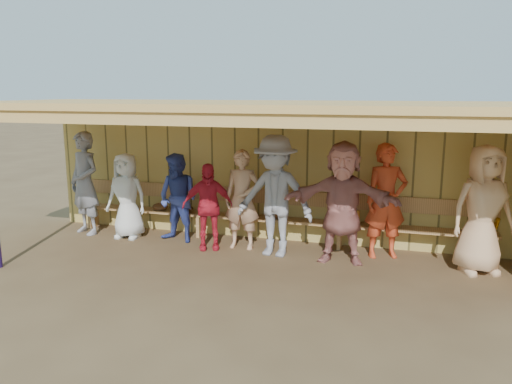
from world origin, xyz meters
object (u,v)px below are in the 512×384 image
at_px(player_h, 483,210).
at_px(player_extra, 242,200).
at_px(player_b, 127,196).
at_px(player_d, 208,207).
at_px(player_g, 386,201).
at_px(player_c, 178,198).
at_px(player_e, 275,196).
at_px(player_f, 342,202).
at_px(bench, 268,212).
at_px(player_a, 85,183).

xyz_separation_m(player_h, player_extra, (-3.74, 0.12, -0.11)).
relative_size(player_b, player_extra, 0.92).
xyz_separation_m(player_d, player_g, (2.91, 0.42, 0.19)).
bearing_deg(player_extra, player_g, 3.49).
bearing_deg(player_c, player_e, 4.55).
xyz_separation_m(player_e, player_h, (3.12, 0.08, -0.03)).
distance_m(player_e, player_extra, 0.67).
relative_size(player_d, player_extra, 0.87).
bearing_deg(player_g, player_b, 162.11).
bearing_deg(player_h, player_c, 156.51).
xyz_separation_m(player_e, player_g, (1.73, 0.41, -0.06)).
bearing_deg(player_h, player_f, 161.25).
bearing_deg(player_extra, player_d, -161.48).
xyz_separation_m(player_f, player_h, (2.03, 0.10, -0.00)).
distance_m(player_c, player_f, 2.94).
relative_size(player_b, player_c, 0.99).
relative_size(player_f, bench, 0.25).
bearing_deg(bench, player_h, -10.53).
height_order(player_b, player_extra, player_extra).
height_order(player_b, player_e, player_e).
distance_m(player_extra, bench, 0.69).
bearing_deg(player_b, player_h, -2.22).
relative_size(player_b, player_d, 1.06).
xyz_separation_m(player_c, player_e, (1.83, -0.24, 0.20)).
bearing_deg(player_extra, player_f, -9.06).
height_order(player_a, player_extra, player_a).
height_order(player_f, player_h, player_f).
bearing_deg(player_d, player_extra, -1.27).
xyz_separation_m(player_a, player_b, (0.89, -0.02, -0.18)).
distance_m(player_e, player_g, 1.78).
distance_m(player_b, player_extra, 2.22).
distance_m(player_h, bench, 3.51).
xyz_separation_m(player_d, player_e, (1.18, 0.00, 0.25)).
relative_size(player_a, bench, 0.25).
distance_m(player_c, player_h, 4.96).
bearing_deg(player_extra, player_e, -19.28).
relative_size(player_g, player_h, 0.97).
xyz_separation_m(player_f, bench, (-1.39, 0.74, -0.43)).
relative_size(player_c, player_f, 0.83).
distance_m(player_h, player_extra, 3.74).
xyz_separation_m(player_g, player_h, (1.39, -0.33, 0.03)).
bearing_deg(player_c, player_d, -8.29).
relative_size(player_d, bench, 0.19).
relative_size(player_b, player_h, 0.82).
distance_m(player_b, player_h, 5.96).
relative_size(player_e, player_f, 1.03).
distance_m(player_a, player_h, 6.85).
relative_size(player_b, bench, 0.21).
bearing_deg(player_b, player_c, 1.21).
bearing_deg(player_h, player_b, 157.21).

